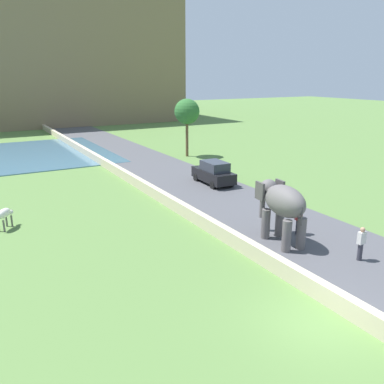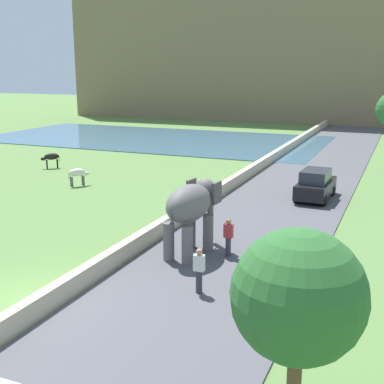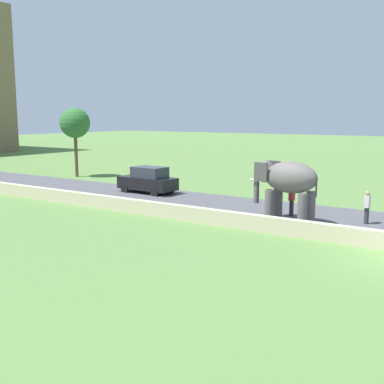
# 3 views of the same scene
# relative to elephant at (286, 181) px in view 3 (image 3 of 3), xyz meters

# --- Properties ---
(road_surface) EXTENTS (7.00, 120.00, 0.06)m
(road_surface) POSITION_rel_elephant_xyz_m (1.55, 14.06, -2.01)
(road_surface) COLOR #4C4C51
(road_surface) RESTS_ON ground
(barrier_wall) EXTENTS (0.40, 110.00, 0.73)m
(barrier_wall) POSITION_rel_elephant_xyz_m (-2.25, 12.06, -1.67)
(barrier_wall) COLOR beige
(barrier_wall) RESTS_ON ground
(elephant) EXTENTS (1.68, 3.54, 2.99)m
(elephant) POSITION_rel_elephant_xyz_m (0.00, 0.00, 0.00)
(elephant) COLOR #605B5B
(elephant) RESTS_ON ground
(person_beside_elephant) EXTENTS (0.36, 0.22, 1.63)m
(person_beside_elephant) POSITION_rel_elephant_xyz_m (1.48, 0.29, -1.16)
(person_beside_elephant) COLOR #33333D
(person_beside_elephant) RESTS_ON ground
(person_trailing) EXTENTS (0.36, 0.22, 1.63)m
(person_trailing) POSITION_rel_elephant_xyz_m (1.70, -3.39, -1.16)
(person_trailing) COLOR #33333D
(person_trailing) RESTS_ON ground
(car_black) EXTENTS (1.91, 4.06, 1.80)m
(car_black) POSITION_rel_elephant_xyz_m (3.12, 11.05, -1.14)
(car_black) COLOR black
(car_black) RESTS_ON ground
(tree_mid) EXTENTS (2.52, 2.52, 5.80)m
(tree_mid) POSITION_rel_elephant_xyz_m (6.69, 21.75, 2.46)
(tree_mid) COLOR brown
(tree_mid) RESTS_ON ground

